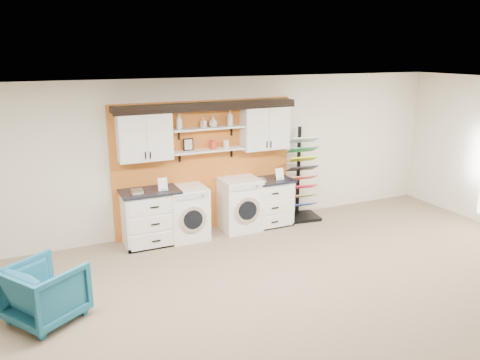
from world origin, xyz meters
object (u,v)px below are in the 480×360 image
base_cabinet_right (267,202)px  washer (187,213)px  base_cabinet_left (151,217)px  sample_rack (301,191)px  dryer (240,204)px  armchair (46,292)px

base_cabinet_right → washer: washer is taller
base_cabinet_left → sample_rack: (3.03, 0.04, 0.08)m
washer → base_cabinet_left: bearing=179.7°
base_cabinet_right → sample_rack: sample_rack is taller
dryer → armchair: dryer is taller
washer → sample_rack: sample_rack is taller
base_cabinet_right → armchair: size_ratio=1.13×
base_cabinet_left → dryer: (1.68, -0.00, 0.01)m
sample_rack → armchair: (-4.81, -1.85, -0.19)m
dryer → armchair: 3.90m
washer → dryer: 1.03m
sample_rack → armchair: bearing=-151.6°
base_cabinet_right → dryer: bearing=-179.7°
dryer → sample_rack: (1.35, 0.04, 0.07)m
dryer → armchair: size_ratio=1.20×
washer → sample_rack: 2.39m
sample_rack → armchair: 5.15m
base_cabinet_right → sample_rack: bearing=2.8°
base_cabinet_left → sample_rack: size_ratio=0.54×
sample_rack → armchair: size_ratio=2.23×
washer → base_cabinet_right: bearing=0.1°
dryer → sample_rack: sample_rack is taller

